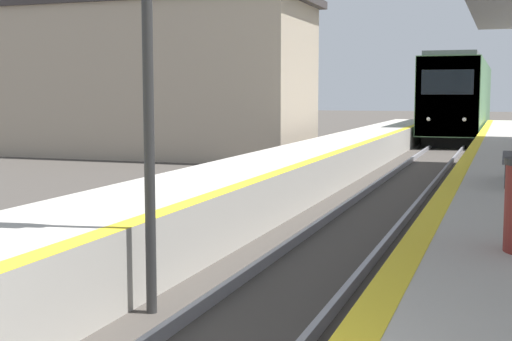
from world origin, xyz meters
The scene contains 3 objects.
train centered at (0.00, 39.44, 2.23)m, with size 2.78×19.86×4.39m.
signal_near centered at (-1.25, 4.37, 3.33)m, with size 0.36×0.31×4.78m.
station_building centered at (-10.97, 22.97, 3.08)m, with size 13.08×5.34×6.12m.
Camera 1 is at (2.49, -2.67, 2.49)m, focal length 50.00 mm.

